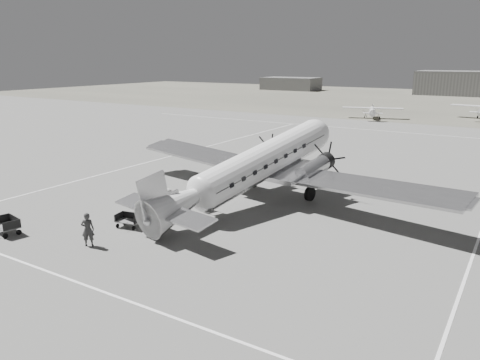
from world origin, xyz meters
name	(u,v)px	position (x,y,z in m)	size (l,w,h in m)	color
ground	(277,211)	(0.00, 0.00, 0.00)	(260.00, 260.00, 0.00)	slate
taxi_line_near	(125,300)	(0.00, -14.00, 0.01)	(60.00, 0.15, 0.01)	white
taxi_line_right	(475,248)	(12.00, 0.00, 0.01)	(0.15, 80.00, 0.01)	white
taxi_line_left	(168,157)	(-18.00, 10.00, 0.01)	(0.15, 60.00, 0.01)	white
taxi_line_horizon	(412,133)	(0.00, 40.00, 0.01)	(90.00, 0.15, 0.01)	white
grass_infield	(465,102)	(0.00, 95.00, 0.00)	(260.00, 90.00, 0.01)	#6A6859
shed_secondary	(291,84)	(-55.00, 115.00, 2.00)	(18.00, 10.00, 4.00)	#5D5D5D
dc3_airliner	(255,168)	(-2.07, 0.57, 2.61)	(27.41, 19.02, 5.22)	#B6B6B8
light_plane_left	(372,112)	(-9.56, 53.30, 1.05)	(10.17, 8.25, 2.11)	white
baggage_cart_near	(128,221)	(-6.25, -7.50, 0.42)	(1.48, 1.05, 0.84)	#5D5D5D
baggage_cart_far	(7,226)	(-11.47, -12.03, 0.49)	(1.72, 1.22, 0.97)	#5D5D5D
ground_crew	(88,229)	(-5.99, -10.75, 0.95)	(0.69, 0.45, 1.89)	#2C2C2C
ramp_agent	(154,208)	(-5.90, -5.58, 0.78)	(0.76, 0.59, 1.56)	#AEAEAC
passenger	(168,202)	(-5.69, -4.42, 0.90)	(0.88, 0.57, 1.80)	silver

